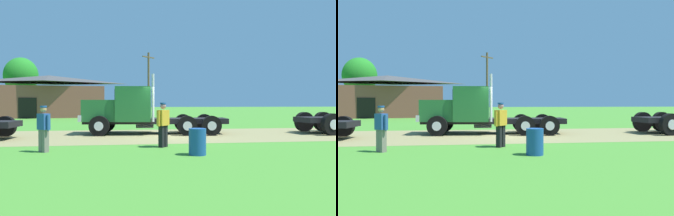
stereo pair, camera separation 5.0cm
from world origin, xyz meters
The scene contains 9 objects.
ground_plane centered at (0.00, 0.00, 0.00)m, with size 200.00×200.00×0.00m, color #44892C.
dirt_track centered at (0.00, 0.00, 0.00)m, with size 120.00×6.77×0.01m, color #8A8151.
truck_foreground_white centered at (-1.68, 1.04, 1.22)m, with size 7.93×3.19×3.17m.
visitor_standing_near centered at (-0.71, -4.22, 0.93)m, with size 0.52×0.54×1.70m.
visitor_by_barrel centered at (-4.90, -4.88, 0.85)m, with size 0.48×0.45×1.59m.
steel_barrel centered at (0.19, -6.13, 0.43)m, with size 0.56×0.56×0.86m, color #19478C.
shed_building centered at (-10.99, 21.57, 2.32)m, with size 13.50×7.57×4.83m.
utility_pole_near centered at (0.69, 24.18, 4.31)m, with size 1.66×1.64×8.12m.
tree_mid centered at (-16.38, 28.79, 5.34)m, with size 4.45×4.45×7.81m.
Camera 1 is at (-2.07, -15.98, 1.70)m, focal length 33.33 mm.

